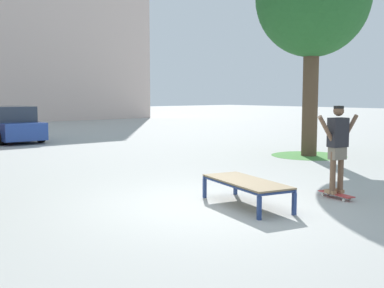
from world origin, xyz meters
TOP-DOWN VIEW (x-y plane):
  - ground_plane at (0.00, 0.00)m, footprint 120.00×120.00m
  - skate_box at (0.48, -0.38)m, footprint 1.19×2.03m
  - skateboard at (2.27, -1.08)m, footprint 0.38×0.82m
  - skater at (2.27, -1.07)m, footprint 0.99×0.35m
  - grass_patch_near_right at (7.24, 3.17)m, footprint 2.43×2.43m
  - car_blue at (1.48, 14.29)m, footprint 1.98×4.23m

SIDE VIEW (x-z plane):
  - ground_plane at x=0.00m, z-range 0.00..0.00m
  - grass_patch_near_right at x=7.24m, z-range 0.00..0.01m
  - skateboard at x=2.27m, z-range 0.03..0.12m
  - skate_box at x=0.48m, z-range 0.18..0.64m
  - car_blue at x=1.48m, z-range -0.06..1.44m
  - skater at x=2.27m, z-range 0.22..1.92m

